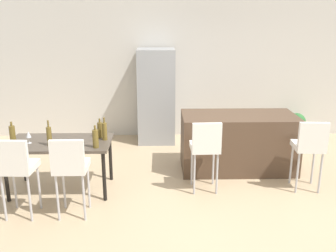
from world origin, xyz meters
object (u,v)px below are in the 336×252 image
object	(u,v)px
kitchen_island	(238,142)
dining_chair_near	(16,165)
wine_bottle_right	(96,138)
wine_bottle_left	(12,134)
dining_table	(60,146)
bar_chair_middle	(310,144)
potted_plant	(296,125)
wine_bottle_corner	(49,136)
bar_chair_left	(205,145)
refrigerator	(156,96)
dining_chair_far	(70,165)
wine_bottle_far	(105,131)
wine_bottle_near	(100,130)
wine_glass_middle	(29,135)

from	to	relation	value
kitchen_island	dining_chair_near	distance (m)	3.37
wine_bottle_right	wine_bottle_left	bearing A→B (deg)	168.95
dining_table	bar_chair_middle	bearing A→B (deg)	-1.37
dining_table	wine_bottle_right	world-z (taller)	wine_bottle_right
dining_chair_near	potted_plant	world-z (taller)	dining_chair_near
wine_bottle_corner	wine_bottle_right	world-z (taller)	wine_bottle_corner
kitchen_island	bar_chair_middle	world-z (taller)	bar_chair_middle
bar_chair_left	refrigerator	bearing A→B (deg)	106.95
wine_bottle_corner	dining_table	bearing A→B (deg)	61.90
dining_chair_far	refrigerator	distance (m)	3.16
wine_bottle_corner	wine_bottle_left	xyz separation A→B (m)	(-0.54, 0.13, -0.01)
kitchen_island	dining_chair_far	world-z (taller)	dining_chair_far
wine_bottle_corner	refrigerator	world-z (taller)	refrigerator
dining_table	wine_bottle_far	bearing A→B (deg)	5.79
kitchen_island	wine_bottle_right	bearing A→B (deg)	-154.97
wine_bottle_corner	refrigerator	xyz separation A→B (m)	(1.43, 2.38, 0.04)
wine_bottle_right	bar_chair_left	bearing A→B (deg)	6.65
kitchen_island	refrigerator	xyz separation A→B (m)	(-1.34, 1.49, 0.46)
kitchen_island	potted_plant	bearing A→B (deg)	44.47
dining_table	wine_bottle_corner	xyz separation A→B (m)	(-0.08, -0.16, 0.21)
dining_chair_near	refrigerator	world-z (taller)	refrigerator
dining_chair_near	wine_bottle_near	size ratio (longest dim) A/B	3.70
bar_chair_left	wine_bottle_right	xyz separation A→B (m)	(-1.49, -0.17, 0.17)
wine_bottle_far	bar_chair_left	bearing A→B (deg)	-5.97
wine_bottle_corner	refrigerator	size ratio (longest dim) A/B	0.19
dining_chair_far	refrigerator	xyz separation A→B (m)	(1.02, 2.98, 0.22)
bar_chair_middle	wine_bottle_corner	world-z (taller)	wine_bottle_corner
wine_bottle_near	wine_bottle_right	world-z (taller)	wine_bottle_right
wine_bottle_left	potted_plant	distance (m)	5.34
wine_bottle_left	wine_glass_middle	size ratio (longest dim) A/B	1.72
bar_chair_left	wine_glass_middle	size ratio (longest dim) A/B	6.03
dining_chair_near	potted_plant	size ratio (longest dim) A/B	1.89
dining_chair_near	wine_glass_middle	distance (m)	0.72
bar_chair_middle	dining_chair_near	world-z (taller)	same
kitchen_island	wine_bottle_far	world-z (taller)	wine_bottle_far
wine_glass_middle	kitchen_island	bearing A→B (deg)	14.45
wine_bottle_corner	wine_bottle_right	distance (m)	0.65
wine_bottle_right	wine_glass_middle	xyz separation A→B (m)	(-0.95, 0.20, -0.00)
bar_chair_middle	wine_glass_middle	bearing A→B (deg)	179.63
bar_chair_left	wine_bottle_right	bearing A→B (deg)	-173.35
wine_bottle_near	wine_glass_middle	xyz separation A→B (m)	(-0.95, -0.24, 0.01)
bar_chair_left	refrigerator	xyz separation A→B (m)	(-0.70, 2.31, 0.22)
wine_bottle_far	potted_plant	bearing A→B (deg)	31.13
bar_chair_left	wine_bottle_far	world-z (taller)	wine_bottle_far
dining_chair_far	dining_chair_near	bearing A→B (deg)	179.99
dining_chair_far	potted_plant	size ratio (longest dim) A/B	1.89
refrigerator	potted_plant	xyz separation A→B (m)	(2.84, -0.01, -0.60)
wine_bottle_left	refrigerator	distance (m)	2.99
dining_chair_near	wine_bottle_far	bearing A→B (deg)	40.72
bar_chair_left	dining_chair_far	world-z (taller)	same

